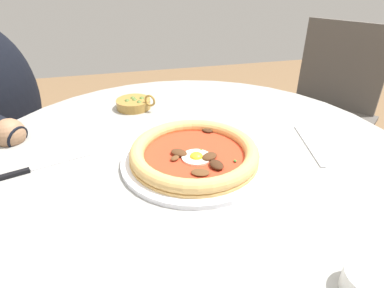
{
  "coord_description": "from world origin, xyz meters",
  "views": [
    {
      "loc": [
        0.58,
        -0.14,
        1.09
      ],
      "look_at": [
        -0.02,
        0.01,
        0.74
      ],
      "focal_mm": 30.07,
      "sensor_mm": 36.0,
      "label": 1
    }
  ],
  "objects_px": {
    "steak_knife": "(21,172)",
    "cafe_chair_spare_near": "(328,102)",
    "ramekin_capers": "(370,283)",
    "olive_pan": "(134,103)",
    "diner_person": "(2,160)",
    "fork_utensil": "(308,145)",
    "dining_table": "(191,203)",
    "pizza_on_plate": "(195,154)"
  },
  "relations": [
    {
      "from": "dining_table",
      "to": "cafe_chair_spare_near",
      "type": "height_order",
      "value": "cafe_chair_spare_near"
    },
    {
      "from": "steak_knife",
      "to": "diner_person",
      "type": "distance_m",
      "value": 0.53
    },
    {
      "from": "ramekin_capers",
      "to": "fork_utensil",
      "type": "relative_size",
      "value": 0.38
    },
    {
      "from": "olive_pan",
      "to": "cafe_chair_spare_near",
      "type": "relative_size",
      "value": 0.12
    },
    {
      "from": "ramekin_capers",
      "to": "cafe_chair_spare_near",
      "type": "bearing_deg",
      "value": 146.24
    },
    {
      "from": "ramekin_capers",
      "to": "diner_person",
      "type": "xyz_separation_m",
      "value": [
        -0.83,
        -0.68,
        -0.23
      ]
    },
    {
      "from": "fork_utensil",
      "to": "steak_knife",
      "type": "bearing_deg",
      "value": -93.69
    },
    {
      "from": "ramekin_capers",
      "to": "cafe_chair_spare_near",
      "type": "relative_size",
      "value": 0.08
    },
    {
      "from": "diner_person",
      "to": "cafe_chair_spare_near",
      "type": "xyz_separation_m",
      "value": [
        -0.17,
        1.35,
        0.01
      ]
    },
    {
      "from": "diner_person",
      "to": "cafe_chair_spare_near",
      "type": "height_order",
      "value": "diner_person"
    },
    {
      "from": "diner_person",
      "to": "ramekin_capers",
      "type": "bearing_deg",
      "value": 39.3
    },
    {
      "from": "ramekin_capers",
      "to": "fork_utensil",
      "type": "bearing_deg",
      "value": 159.69
    },
    {
      "from": "fork_utensil",
      "to": "dining_table",
      "type": "bearing_deg",
      "value": -95.71
    },
    {
      "from": "cafe_chair_spare_near",
      "to": "pizza_on_plate",
      "type": "bearing_deg",
      "value": -50.82
    },
    {
      "from": "pizza_on_plate",
      "to": "cafe_chair_spare_near",
      "type": "relative_size",
      "value": 0.35
    },
    {
      "from": "steak_knife",
      "to": "cafe_chair_spare_near",
      "type": "xyz_separation_m",
      "value": [
        -0.62,
        1.15,
        -0.21
      ]
    },
    {
      "from": "fork_utensil",
      "to": "diner_person",
      "type": "xyz_separation_m",
      "value": [
        -0.48,
        -0.81,
        -0.22
      ]
    },
    {
      "from": "dining_table",
      "to": "diner_person",
      "type": "bearing_deg",
      "value": -130.03
    },
    {
      "from": "cafe_chair_spare_near",
      "to": "fork_utensil",
      "type": "bearing_deg",
      "value": -39.61
    },
    {
      "from": "ramekin_capers",
      "to": "diner_person",
      "type": "relative_size",
      "value": 0.06
    },
    {
      "from": "dining_table",
      "to": "steak_knife",
      "type": "height_order",
      "value": "steak_knife"
    },
    {
      "from": "pizza_on_plate",
      "to": "olive_pan",
      "type": "xyz_separation_m",
      "value": [
        -0.31,
        -0.1,
        -0.0
      ]
    },
    {
      "from": "ramekin_capers",
      "to": "diner_person",
      "type": "distance_m",
      "value": 1.1
    },
    {
      "from": "olive_pan",
      "to": "fork_utensil",
      "type": "relative_size",
      "value": 0.59
    },
    {
      "from": "pizza_on_plate",
      "to": "steak_knife",
      "type": "bearing_deg",
      "value": -97.17
    },
    {
      "from": "steak_knife",
      "to": "ramekin_capers",
      "type": "distance_m",
      "value": 0.62
    },
    {
      "from": "ramekin_capers",
      "to": "olive_pan",
      "type": "xyz_separation_m",
      "value": [
        -0.66,
        -0.24,
        -0.0
      ]
    },
    {
      "from": "ramekin_capers",
      "to": "olive_pan",
      "type": "relative_size",
      "value": 0.64
    },
    {
      "from": "diner_person",
      "to": "olive_pan",
      "type": "bearing_deg",
      "value": 68.75
    },
    {
      "from": "ramekin_capers",
      "to": "fork_utensil",
      "type": "xyz_separation_m",
      "value": [
        -0.35,
        0.13,
        -0.02
      ]
    },
    {
      "from": "pizza_on_plate",
      "to": "fork_utensil",
      "type": "xyz_separation_m",
      "value": [
        -0.0,
        0.27,
        -0.02
      ]
    },
    {
      "from": "steak_knife",
      "to": "fork_utensil",
      "type": "bearing_deg",
      "value": 86.31
    },
    {
      "from": "olive_pan",
      "to": "cafe_chair_spare_near",
      "type": "xyz_separation_m",
      "value": [
        -0.35,
        0.91,
        -0.22
      ]
    },
    {
      "from": "diner_person",
      "to": "pizza_on_plate",
      "type": "bearing_deg",
      "value": 48.22
    },
    {
      "from": "steak_knife",
      "to": "ramekin_capers",
      "type": "relative_size",
      "value": 3.03
    },
    {
      "from": "olive_pan",
      "to": "diner_person",
      "type": "distance_m",
      "value": 0.53
    },
    {
      "from": "steak_knife",
      "to": "fork_utensil",
      "type": "height_order",
      "value": "steak_knife"
    },
    {
      "from": "diner_person",
      "to": "dining_table",
      "type": "bearing_deg",
      "value": 49.97
    },
    {
      "from": "steak_knife",
      "to": "ramekin_capers",
      "type": "bearing_deg",
      "value": 51.07
    },
    {
      "from": "pizza_on_plate",
      "to": "fork_utensil",
      "type": "distance_m",
      "value": 0.27
    },
    {
      "from": "cafe_chair_spare_near",
      "to": "ramekin_capers",
      "type": "bearing_deg",
      "value": -33.76
    },
    {
      "from": "pizza_on_plate",
      "to": "cafe_chair_spare_near",
      "type": "distance_m",
      "value": 1.07
    }
  ]
}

